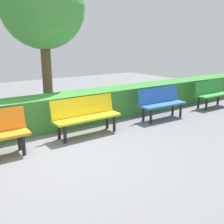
% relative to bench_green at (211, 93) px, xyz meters
% --- Properties ---
extents(ground_plane, '(20.90, 20.90, 0.00)m').
position_rel_bench_green_xyz_m(ground_plane, '(5.76, 0.57, -0.48)').
color(ground_plane, slate).
extents(bench_green, '(1.37, 0.49, 0.86)m').
position_rel_bench_green_xyz_m(bench_green, '(0.00, 0.00, 0.00)').
color(bench_green, '#2D8C38').
rests_on(bench_green, ground_plane).
extents(bench_blue, '(1.45, 0.52, 0.86)m').
position_rel_bench_green_xyz_m(bench_blue, '(2.36, -0.00, 0.00)').
color(bench_blue, blue).
rests_on(bench_blue, ground_plane).
extents(bench_yellow, '(1.59, 0.46, 0.86)m').
position_rel_bench_green_xyz_m(bench_yellow, '(4.72, -0.08, 0.01)').
color(bench_yellow, yellow).
rests_on(bench_yellow, ground_plane).
extents(hedge_row, '(16.90, 0.80, 0.81)m').
position_rel_bench_green_xyz_m(hedge_row, '(4.73, -0.97, -0.07)').
color(hedge_row, '#387F33').
rests_on(hedge_row, ground_plane).
extents(tree_near, '(2.37, 2.37, 4.25)m').
position_rel_bench_green_xyz_m(tree_near, '(4.65, -2.47, 2.56)').
color(tree_near, brown).
rests_on(tree_near, ground_plane).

